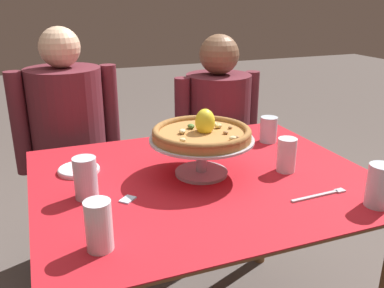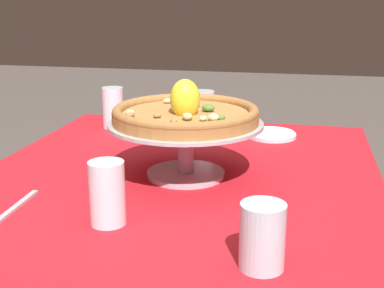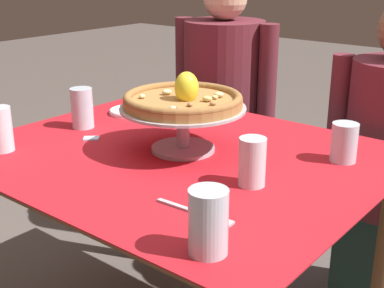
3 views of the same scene
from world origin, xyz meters
TOP-DOWN VIEW (x-y plane):
  - dining_table at (0.00, 0.00)m, footprint 1.19×0.99m
  - pizza_stand at (-0.00, 0.02)m, footprint 0.37×0.37m
  - pizza at (-0.00, 0.02)m, footprint 0.35×0.35m
  - water_glass_front_right at (0.42, -0.40)m, footprint 0.08×0.08m
  - water_glass_front_left at (-0.42, -0.32)m, footprint 0.07×0.07m
  - water_glass_side_left at (-0.41, -0.02)m, footprint 0.07×0.07m
  - water_glass_side_right at (0.30, -0.07)m, footprint 0.07×0.07m
  - water_glass_back_right at (0.41, 0.24)m, footprint 0.08×0.08m
  - side_plate at (-0.41, 0.20)m, footprint 0.15×0.15m
  - dinner_fork at (0.30, -0.28)m, footprint 0.21×0.03m
  - sugar_packet at (-0.30, -0.08)m, footprint 0.06×0.06m
  - diner_left at (-0.40, 0.78)m, footprint 0.51×0.38m
  - diner_right at (0.40, 0.74)m, footprint 0.51×0.38m

SIDE VIEW (x-z plane):
  - diner_right at x=0.40m, z-range -0.01..1.18m
  - diner_left at x=-0.40m, z-range -0.01..1.24m
  - dining_table at x=0.00m, z-range 0.27..1.04m
  - sugar_packet at x=-0.30m, z-range 0.77..0.77m
  - dinner_fork at x=0.30m, z-range 0.77..0.77m
  - side_plate at x=-0.41m, z-range 0.77..0.78m
  - water_glass_back_right at x=0.41m, z-range 0.76..0.87m
  - water_glass_side_right at x=0.30m, z-range 0.76..0.89m
  - water_glass_front_left at x=-0.42m, z-range 0.76..0.89m
  - water_glass_front_right at x=0.42m, z-range 0.76..0.89m
  - water_glass_side_left at x=-0.41m, z-range 0.76..0.90m
  - pizza_stand at x=0.00m, z-range 0.79..0.93m
  - pizza at x=0.00m, z-range 0.87..0.98m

